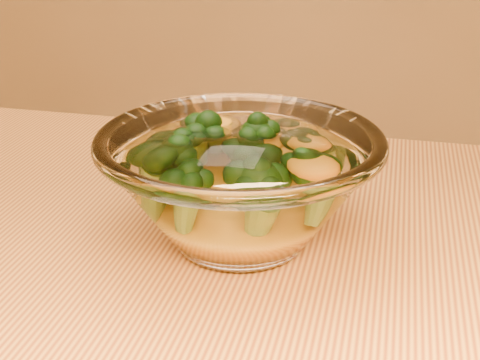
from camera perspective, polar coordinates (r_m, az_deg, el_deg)
name	(u,v)px	position (r m, az deg, el deg)	size (l,w,h in m)	color
glass_bowl	(240,186)	(0.53, 0.00, -0.48)	(0.23, 0.23, 0.10)	white
cheese_sauce	(240,209)	(0.54, 0.00, -2.53)	(0.12, 0.12, 0.03)	orange
broccoli_heap	(234,165)	(0.53, -0.53, 1.28)	(0.15, 0.14, 0.07)	black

